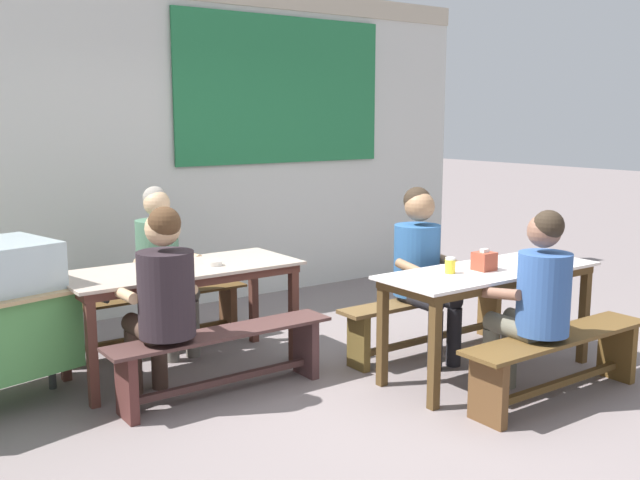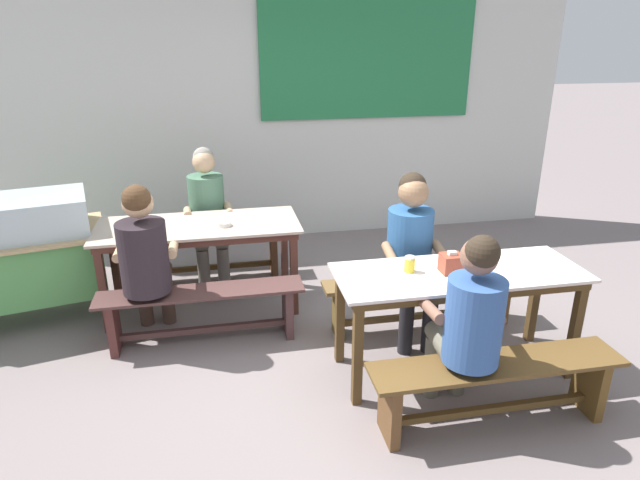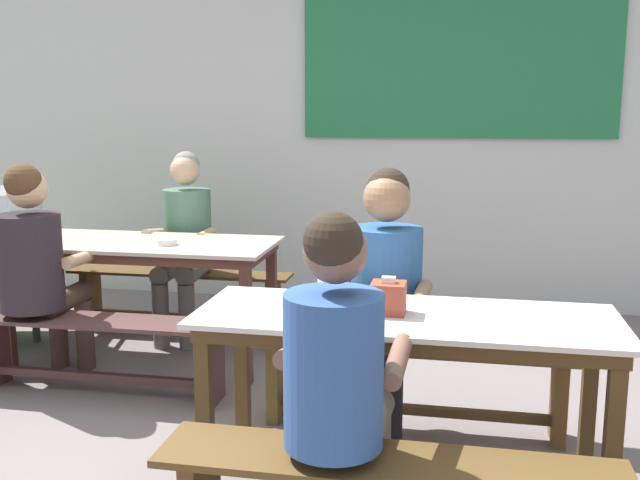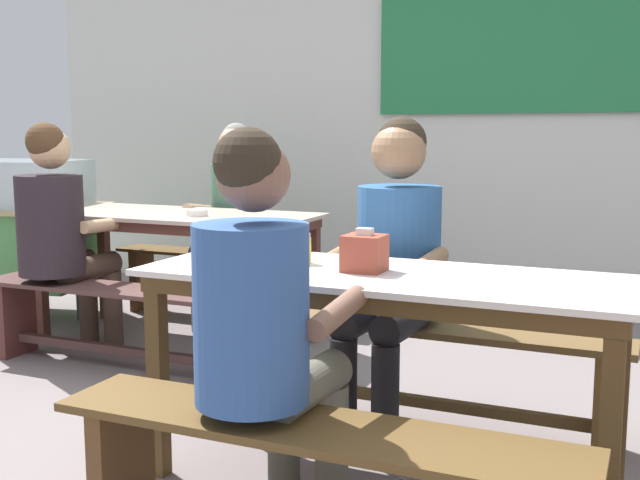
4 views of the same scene
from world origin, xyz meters
name	(u,v)px [view 2 (image 2 of 4)]	position (x,y,z in m)	size (l,w,h in m)	color
ground_plane	(348,370)	(0.00, 0.00, 0.00)	(40.00, 40.00, 0.00)	slate
backdrop_wall	(291,95)	(0.04, 2.91, 1.62)	(6.42, 0.23, 3.09)	silver
dining_table_far	(199,233)	(-1.02, 1.20, 0.69)	(1.69, 0.72, 0.77)	#C0AC9A
dining_table_near	(459,282)	(0.73, -0.12, 0.69)	(1.70, 0.63, 0.77)	silver
bench_far_back	(202,251)	(-1.02, 1.80, 0.28)	(1.63, 0.26, 0.44)	#52371A
bench_far_front	(202,309)	(-1.01, 0.60, 0.29)	(1.57, 0.30, 0.44)	#4A2F2C
bench_near_back	(423,294)	(0.74, 0.48, 0.30)	(1.64, 0.24, 0.44)	brown
bench_near_front	(495,383)	(0.73, -0.72, 0.30)	(1.56, 0.32, 0.44)	brown
food_cart	(10,252)	(-2.52, 1.24, 0.61)	(1.84, 1.11, 1.05)	#4F964D
person_near_front	(469,319)	(0.55, -0.66, 0.72)	(0.46, 0.57, 1.27)	#636151
person_left_back_turned	(145,255)	(-1.40, 0.66, 0.74)	(0.46, 0.61, 1.30)	#463228
person_center_facing	(208,209)	(-0.94, 1.74, 0.73)	(0.46, 0.59, 1.30)	#686258
person_right_near_table	(411,246)	(0.59, 0.43, 0.75)	(0.48, 0.58, 1.31)	black
tissue_box	(451,263)	(0.67, -0.12, 0.84)	(0.14, 0.13, 0.15)	#9A3E2B
condiment_jar	(410,264)	(0.40, -0.06, 0.82)	(0.07, 0.07, 0.11)	yellow
soup_bowl	(223,224)	(-0.81, 1.11, 0.79)	(0.12, 0.12, 0.04)	silver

